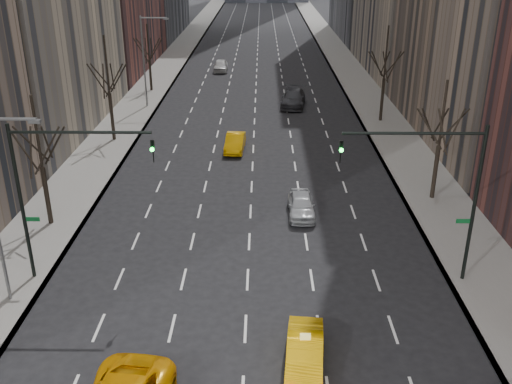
{
  "coord_description": "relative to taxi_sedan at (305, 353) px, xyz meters",
  "views": [
    {
      "loc": [
        0.67,
        -12.62,
        15.58
      ],
      "look_at": [
        0.39,
        15.06,
        3.5
      ],
      "focal_mm": 40.0,
      "sensor_mm": 36.0,
      "label": 1
    }
  ],
  "objects": [
    {
      "name": "traffic_mast_right",
      "position": [
        6.68,
        6.43,
        4.81
      ],
      "size": [
        6.69,
        0.39,
        8.0
      ],
      "color": "black",
      "rests_on": "ground"
    },
    {
      "name": "tree_lw_d",
      "position": [
        -14.42,
        46.43,
        2.88
      ],
      "size": [
        3.36,
        3.5,
        7.36
      ],
      "color": "black",
      "rests_on": "ground"
    },
    {
      "name": "taxi_sedan",
      "position": [
        0.0,
        0.0,
        0.0
      ],
      "size": [
        1.81,
        4.23,
        1.35
      ],
      "primitive_type": "imported",
      "rotation": [
        0.0,
        0.0,
        -0.09
      ],
      "color": "#FDB605",
      "rests_on": "ground"
    },
    {
      "name": "silver_sedan_ahead",
      "position": [
        0.75,
        13.97,
        0.01
      ],
      "size": [
        1.62,
        4.01,
        1.37
      ],
      "primitive_type": "imported",
      "rotation": [
        0.0,
        0.0,
        -0.0
      ],
      "color": "#A1A4A8",
      "rests_on": "ground"
    },
    {
      "name": "tree_lw_b",
      "position": [
        -14.42,
        12.43,
        3.04
      ],
      "size": [
        3.36,
        3.5,
        7.82
      ],
      "color": "black",
      "rests_on": "ground"
    },
    {
      "name": "tree_lw_c",
      "position": [
        -14.42,
        28.43,
        3.36
      ],
      "size": [
        3.36,
        3.5,
        8.74
      ],
      "color": "black",
      "rests_on": "ground"
    },
    {
      "name": "sidewalk_right",
      "position": [
        9.83,
        64.43,
        -0.6
      ],
      "size": [
        4.5,
        320.0,
        0.15
      ],
      "primitive_type": "cube",
      "color": "slate",
      "rests_on": "ground"
    },
    {
      "name": "far_car_white",
      "position": [
        -7.21,
        57.66,
        0.07
      ],
      "size": [
        1.78,
        4.41,
        1.5
      ],
      "primitive_type": "imported",
      "rotation": [
        0.0,
        0.0,
        0.0
      ],
      "color": "silver",
      "rests_on": "ground"
    },
    {
      "name": "far_suv_grey",
      "position": [
        1.55,
        40.08,
        0.16
      ],
      "size": [
        3.03,
        5.99,
        1.67
      ],
      "primitive_type": "imported",
      "rotation": [
        0.0,
        0.0,
        -0.12
      ],
      "color": "#2F3035",
      "rests_on": "ground"
    },
    {
      "name": "sidewalk_left",
      "position": [
        -14.67,
        64.43,
        -0.6
      ],
      "size": [
        4.5,
        320.0,
        0.15
      ],
      "primitive_type": "cube",
      "color": "slate",
      "rests_on": "ground"
    },
    {
      "name": "far_taxi",
      "position": [
        -3.9,
        26.05,
        0.01
      ],
      "size": [
        1.68,
        4.25,
        1.38
      ],
      "primitive_type": "imported",
      "rotation": [
        0.0,
        0.0,
        -0.05
      ],
      "color": "#FCAE05",
      "rests_on": "ground"
    },
    {
      "name": "tree_rw_c",
      "position": [
        9.58,
        34.43,
        3.36
      ],
      "size": [
        3.36,
        3.5,
        8.74
      ],
      "color": "black",
      "rests_on": "ground"
    },
    {
      "name": "tree_rw_b",
      "position": [
        9.58,
        16.43,
        3.04
      ],
      "size": [
        3.36,
        3.5,
        7.82
      ],
      "color": "black",
      "rests_on": "ground"
    },
    {
      "name": "streetlight_far",
      "position": [
        -13.26,
        39.43,
        4.94
      ],
      "size": [
        2.83,
        0.22,
        9.0
      ],
      "color": "slate",
      "rests_on": "ground"
    },
    {
      "name": "traffic_mast_left",
      "position": [
        -11.53,
        6.43,
        4.81
      ],
      "size": [
        6.69,
        0.39,
        8.0
      ],
      "color": "black",
      "rests_on": "ground"
    }
  ]
}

